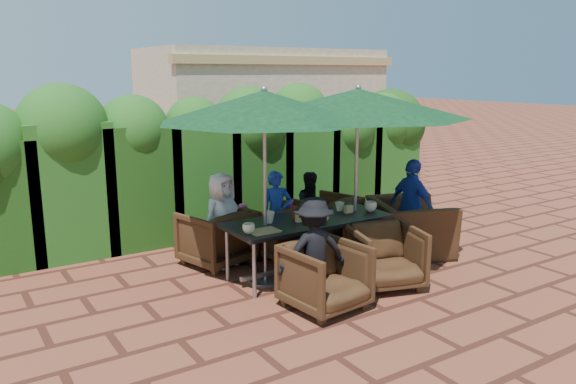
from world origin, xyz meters
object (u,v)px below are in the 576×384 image
umbrella_left (264,107)px  chair_near_left (325,273)px  umbrella_right (358,103)px  chair_far_right (326,218)px  chair_far_left (216,235)px  chair_far_mid (277,227)px  chair_near_right (385,254)px  dining_table (308,224)px  chair_end_right (410,218)px

umbrella_left → chair_near_left: (0.14, -1.08, -1.80)m
umbrella_right → chair_near_left: size_ratio=3.56×
umbrella_right → chair_far_right: size_ratio=3.41×
chair_far_left → chair_far_right: chair_far_right is taller
umbrella_left → chair_far_right: (1.55, 0.80, -1.78)m
chair_far_mid → chair_far_left: bearing=-18.4°
umbrella_right → chair_near_right: (-0.25, -0.89, -1.79)m
umbrella_left → chair_far_mid: bearing=50.7°
umbrella_right → dining_table: bearing=-179.9°
umbrella_left → chair_far_left: (-0.24, 0.94, -1.79)m
umbrella_right → chair_end_right: umbrella_right is taller
umbrella_right → chair_near_left: (-1.27, -1.03, -1.80)m
chair_far_right → umbrella_right: bearing=64.5°
dining_table → chair_far_right: chair_far_right is taller
umbrella_left → chair_far_left: umbrella_left is taller
chair_far_mid → chair_near_right: (0.48, -1.78, 0.01)m
umbrella_right → chair_near_left: bearing=-141.0°
umbrella_left → umbrella_right: 1.41m
chair_far_right → chair_end_right: (0.87, -0.91, 0.08)m
chair_far_right → chair_near_left: (-1.41, -1.88, -0.02)m
chair_near_right → umbrella_left: bearing=158.8°
umbrella_left → chair_far_mid: (0.69, 0.84, -1.80)m
umbrella_right → chair_near_left: 2.43m
chair_far_mid → chair_far_right: size_ratio=0.95×
chair_far_right → dining_table: bearing=26.0°
dining_table → chair_far_left: size_ratio=2.58×
chair_far_left → dining_table: bearing=115.8°
dining_table → chair_far_mid: 0.93m
chair_far_right → chair_end_right: bearing=117.2°
chair_far_left → chair_far_mid: chair_far_left is taller
umbrella_left → umbrella_right: (1.41, -0.05, 0.00)m
dining_table → chair_far_mid: chair_far_mid is taller
chair_far_left → chair_far_right: (1.78, -0.14, 0.01)m
umbrella_left → umbrella_right: size_ratio=0.89×
chair_far_left → chair_near_left: size_ratio=1.03×
chair_far_mid → umbrella_left: bearing=38.7°
dining_table → chair_near_left: 1.17m
chair_far_left → chair_far_mid: size_ratio=1.04×
umbrella_right → chair_near_right: 2.02m
chair_end_right → dining_table: bearing=110.5°
dining_table → chair_near_right: (0.55, -0.89, -0.25)m
chair_far_right → chair_near_right: 1.78m
chair_near_left → chair_end_right: size_ratio=0.70×
umbrella_right → chair_far_left: 2.62m
umbrella_right → chair_far_mid: size_ratio=3.59×
dining_table → chair_far_mid: bearing=85.5°
umbrella_right → chair_far_mid: (-0.72, 0.89, -1.80)m
chair_far_mid → chair_end_right: chair_end_right is taller
umbrella_left → chair_far_mid: 2.10m
umbrella_left → chair_far_left: 2.03m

